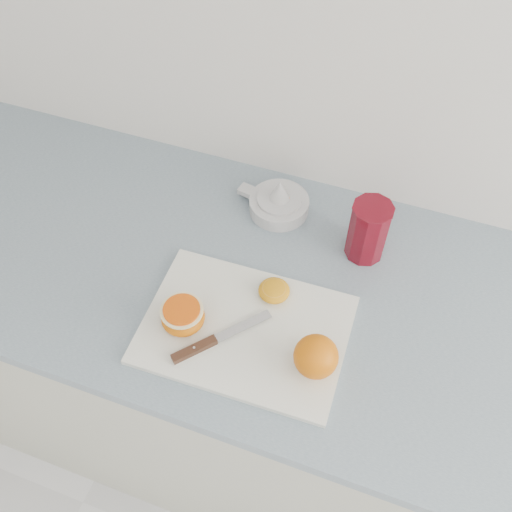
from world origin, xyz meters
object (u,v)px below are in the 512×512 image
object	(u,v)px
counter	(302,391)
half_orange	(183,316)
cutting_board	(245,330)
citrus_juicer	(279,202)
red_tumbler	(368,232)

from	to	relation	value
counter	half_orange	xyz separation A→B (m)	(-0.21, -0.15, 0.48)
counter	cutting_board	size ratio (longest dim) A/B	6.41
citrus_juicer	red_tumbler	xyz separation A→B (m)	(0.20, -0.05, 0.04)
red_tumbler	citrus_juicer	bearing A→B (deg)	166.02
counter	half_orange	bearing A→B (deg)	-144.57
counter	red_tumbler	xyz separation A→B (m)	(0.06, 0.14, 0.51)
cutting_board	citrus_juicer	distance (m)	0.31
cutting_board	red_tumbler	distance (m)	0.31
half_orange	red_tumbler	world-z (taller)	red_tumbler
half_orange	citrus_juicer	size ratio (longest dim) A/B	0.49
half_orange	citrus_juicer	xyz separation A→B (m)	(0.07, 0.34, -0.01)
citrus_juicer	red_tumbler	bearing A→B (deg)	-13.98
counter	citrus_juicer	bearing A→B (deg)	127.16
cutting_board	red_tumbler	xyz separation A→B (m)	(0.16, 0.26, 0.06)
cutting_board	citrus_juicer	bearing A→B (deg)	97.13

